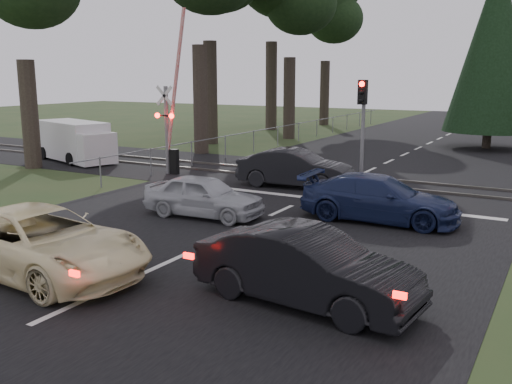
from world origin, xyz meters
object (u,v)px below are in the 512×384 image
Objects in this scene: dark_car_far at (295,168)px; white_van at (76,142)px; blue_sedan at (379,199)px; silver_car at (204,196)px; dark_hatchback at (306,268)px; traffic_signal_center at (362,115)px; cream_coupe at (41,242)px; crossing_signal at (171,127)px.

white_van is (-12.35, 0.61, 0.28)m from dark_car_far.
white_van reaches higher than blue_sedan.
blue_sedan reaches higher than silver_car.
dark_hatchback is 7.26m from silver_car.
traffic_signal_center reaches higher than cream_coupe.
blue_sedan is 5.63m from dark_car_far.
crossing_signal is 1.49× the size of blue_sedan.
dark_car_far is (-2.30, -0.90, -2.08)m from traffic_signal_center.
blue_sedan is 17.26m from white_van.
white_van reaches higher than cream_coupe.
cream_coupe reaches higher than dark_hatchback.
dark_car_far is at bearing 49.28° from blue_sedan.
traffic_signal_center is 0.94× the size of dark_hatchback.
blue_sedan is 1.06× the size of dark_car_far.
dark_car_far is at bearing -158.61° from traffic_signal_center.
traffic_signal_center is 11.74m from dark_hatchback.
traffic_signal_center is at bearing -26.38° from silver_car.
crossing_signal is 12.90m from cream_coupe.
white_van is at bearing 63.90° from dark_hatchback.
crossing_signal is 11.05m from blue_sedan.
dark_hatchback is at bearing -75.94° from traffic_signal_center.
traffic_signal_center reaches higher than dark_hatchback.
white_van reaches higher than silver_car.
white_van is (-14.65, -0.29, -1.80)m from traffic_signal_center.
traffic_signal_center is at bearing 19.96° from dark_hatchback.
crossing_signal is 1.59× the size of dark_hatchback.
traffic_signal_center reaches higher than white_van.
blue_sedan is at bearing 3.23° from white_van.
cream_coupe is at bearing -65.22° from crossing_signal.
silver_car is at bearing -112.81° from traffic_signal_center.
cream_coupe is 1.39× the size of silver_car.
silver_car is at bearing -45.45° from crossing_signal.
white_van is at bearing -178.86° from traffic_signal_center.
crossing_signal is at bearing 40.98° from silver_car.
traffic_signal_center is 7.39m from silver_car.
dark_hatchback reaches higher than silver_car.
cream_coupe reaches higher than blue_sedan.
blue_sedan is (10.39, -3.50, -1.38)m from crossing_signal.
silver_car is 0.80× the size of blue_sedan.
dark_hatchback is at bearing -15.03° from white_van.
silver_car is at bearing -10.59° from white_van.
traffic_signal_center is 3.23m from dark_car_far.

